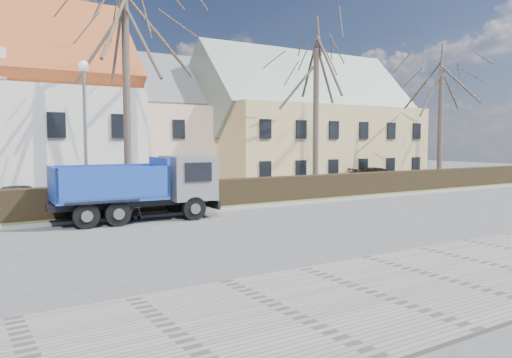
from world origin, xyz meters
TOP-DOWN VIEW (x-y plane):
  - ground at (0.00, 0.00)m, footprint 120.00×120.00m
  - sidewalk_near at (0.00, -8.50)m, footprint 80.00×5.00m
  - curb_far at (0.00, 4.60)m, footprint 80.00×0.30m
  - grass_strip at (0.00, 6.20)m, footprint 80.00×3.00m
  - hedge at (0.00, 6.00)m, footprint 60.00×0.90m
  - building_pink at (4.00, 20.00)m, footprint 10.80×8.80m
  - building_yellow at (16.00, 17.00)m, footprint 18.80×10.80m
  - tree_1 at (-2.00, 8.50)m, footprint 9.20×9.20m
  - tree_2 at (10.00, 8.50)m, footprint 8.00×8.00m
  - tree_3 at (22.00, 8.50)m, footprint 7.60×7.60m
  - dump_truck at (-3.34, 4.06)m, footprint 7.02×2.96m
  - streetlight at (-4.39, 7.00)m, footprint 0.54×0.54m
  - cart_frame at (-3.24, 4.36)m, footprint 0.73×0.57m
  - parked_car_a at (-6.53, 11.19)m, footprint 3.76×2.28m
  - parked_car_b at (17.88, 10.69)m, footprint 4.89×3.30m

SIDE VIEW (x-z plane):
  - ground at x=0.00m, z-range 0.00..0.00m
  - sidewalk_near at x=0.00m, z-range 0.00..0.08m
  - grass_strip at x=0.00m, z-range 0.00..0.10m
  - curb_far at x=0.00m, z-range 0.00..0.12m
  - cart_frame at x=-3.24m, z-range 0.00..0.59m
  - parked_car_a at x=-6.53m, z-range 0.00..1.20m
  - hedge at x=0.00m, z-range 0.00..1.30m
  - parked_car_b at x=17.88m, z-range 0.00..1.31m
  - dump_truck at x=-3.34m, z-range 0.00..2.75m
  - streetlight at x=-4.39m, z-range 0.00..6.92m
  - building_pink at x=4.00m, z-range 0.00..8.00m
  - building_yellow at x=16.00m, z-range 0.00..8.50m
  - tree_3 at x=22.00m, z-range 0.00..10.45m
  - tree_2 at x=10.00m, z-range 0.00..11.00m
  - tree_1 at x=-2.00m, z-range 0.00..12.65m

